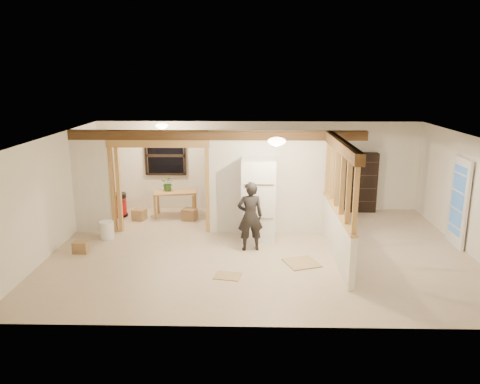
{
  "coord_description": "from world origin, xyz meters",
  "views": [
    {
      "loc": [
        -0.23,
        -9.71,
        3.78
      ],
      "look_at": [
        -0.45,
        0.4,
        1.21
      ],
      "focal_mm": 35.0,
      "sensor_mm": 36.0,
      "label": 1
    }
  ],
  "objects_px": {
    "woman": "(250,216)",
    "bookshelf": "(361,183)",
    "work_table": "(175,204)",
    "shop_vac": "(118,205)",
    "refrigerator": "(258,199)"
  },
  "relations": [
    {
      "from": "shop_vac",
      "to": "bookshelf",
      "type": "distance_m",
      "value": 6.73
    },
    {
      "from": "woman",
      "to": "shop_vac",
      "type": "distance_m",
      "value": 4.35
    },
    {
      "from": "shop_vac",
      "to": "woman",
      "type": "bearing_deg",
      "value": -34.11
    },
    {
      "from": "work_table",
      "to": "shop_vac",
      "type": "height_order",
      "value": "work_table"
    },
    {
      "from": "work_table",
      "to": "bookshelf",
      "type": "bearing_deg",
      "value": -3.94
    },
    {
      "from": "work_table",
      "to": "shop_vac",
      "type": "distance_m",
      "value": 1.55
    },
    {
      "from": "refrigerator",
      "to": "bookshelf",
      "type": "bearing_deg",
      "value": 38.0
    },
    {
      "from": "refrigerator",
      "to": "woman",
      "type": "relative_size",
      "value": 1.23
    },
    {
      "from": "shop_vac",
      "to": "work_table",
      "type": "bearing_deg",
      "value": 0.39
    },
    {
      "from": "work_table",
      "to": "bookshelf",
      "type": "height_order",
      "value": "bookshelf"
    },
    {
      "from": "woman",
      "to": "bookshelf",
      "type": "height_order",
      "value": "bookshelf"
    },
    {
      "from": "refrigerator",
      "to": "woman",
      "type": "height_order",
      "value": "refrigerator"
    },
    {
      "from": "woman",
      "to": "bookshelf",
      "type": "distance_m",
      "value": 4.34
    },
    {
      "from": "refrigerator",
      "to": "bookshelf",
      "type": "distance_m",
      "value": 3.7
    },
    {
      "from": "work_table",
      "to": "bookshelf",
      "type": "xyz_separation_m",
      "value": [
        5.13,
        0.6,
        0.48
      ]
    }
  ]
}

